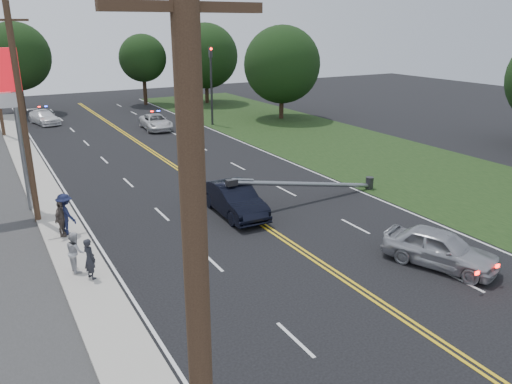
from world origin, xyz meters
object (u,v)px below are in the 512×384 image
utility_pole_near (201,377)px  utility_pole_mid (23,117)px  waiting_sedan (440,248)px  bystander_b (75,252)px  bystander_d (61,219)px  crashed_sedan (234,199)px  emergency_b (44,117)px  traffic_signal (211,79)px  emergency_a (156,122)px  bystander_a (90,259)px  bystander_c (65,214)px  fallen_streetlight (314,184)px

utility_pole_near → utility_pole_mid: (0.00, 20.00, 0.00)m
waiting_sedan → bystander_b: size_ratio=2.81×
waiting_sedan → bystander_d: bystander_d is taller
utility_pole_mid → crashed_sedan: bearing=-23.6°
bystander_b → utility_pole_near: bearing=172.3°
utility_pole_mid → emergency_b: bearing=81.8°
traffic_signal → utility_pole_mid: utility_pole_mid is taller
emergency_a → waiting_sedan: bearing=-84.0°
bystander_a → bystander_c: 4.73m
fallen_streetlight → bystander_b: bearing=-169.6°
crashed_sedan → bystander_c: size_ratio=2.56×
utility_pole_near → crashed_sedan: bearing=61.9°
crashed_sedan → emergency_b: size_ratio=1.08×
emergency_b → bystander_b: bystander_b is taller
waiting_sedan → emergency_a: waiting_sedan is taller
traffic_signal → utility_pole_near: bearing=-114.7°
bystander_a → bystander_c: (-0.04, 4.73, 0.15)m
utility_pole_mid → bystander_a: 8.42m
emergency_a → fallen_streetlight: bearing=-82.7°
waiting_sedan → bystander_a: bystander_a is taller
emergency_a → emergency_b: size_ratio=1.07×
emergency_a → bystander_c: (-11.25, -21.06, 0.40)m
bystander_d → bystander_a: bearing=-142.5°
traffic_signal → bystander_b: size_ratio=4.51×
utility_pole_near → bystander_c: utility_pole_near is taller
bystander_b → waiting_sedan: bearing=-122.0°
emergency_b → utility_pole_mid: bearing=-111.1°
bystander_a → bystander_d: (-0.25, 4.57, 0.04)m
bystander_d → emergency_a: bearing=6.0°
fallen_streetlight → bystander_b: 12.98m
traffic_signal → waiting_sedan: 31.21m
utility_pole_mid → emergency_b: utility_pole_mid is taller
emergency_b → bystander_a: bystander_a is taller
utility_pole_near → waiting_sedan: size_ratio=2.28×
waiting_sedan → bystander_d: 15.97m
emergency_b → bystander_a: bearing=-107.7°
traffic_signal → bystander_a: bearing=-123.2°
waiting_sedan → bystander_c: bearing=118.2°
emergency_a → bystander_b: bystander_b is taller
bystander_b → bystander_c: 3.85m
emergency_b → bystander_b: bearing=-108.4°
utility_pole_near → bystander_a: bearing=85.7°
fallen_streetlight → utility_pole_near: size_ratio=0.94×
utility_pole_near → utility_pole_mid: same height
bystander_d → bystander_b: bearing=-147.0°
bystander_d → traffic_signal: bearing=-4.7°
crashed_sedan → bystander_b: bearing=-160.3°
traffic_signal → crashed_sedan: bearing=-112.1°
bystander_a → bystander_c: size_ratio=0.84×
emergency_b → bystander_c: (-2.85, -28.78, 0.42)m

